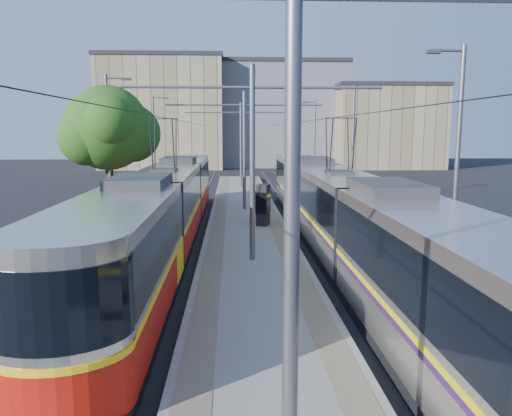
{
  "coord_description": "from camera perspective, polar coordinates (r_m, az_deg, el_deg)",
  "views": [
    {
      "loc": [
        -0.71,
        -9.9,
        5.0
      ],
      "look_at": [
        0.32,
        11.98,
        1.6
      ],
      "focal_mm": 35.0,
      "sensor_mm": 36.0,
      "label": 1
    }
  ],
  "objects": [
    {
      "name": "catenary",
      "position": [
        24.07,
        -1.01,
        7.69
      ],
      "size": [
        9.2,
        70.0,
        7.0
      ],
      "color": "slate",
      "rests_on": "platform"
    },
    {
      "name": "street_lamps",
      "position": [
        30.92,
        -1.38,
        7.3
      ],
      "size": [
        15.18,
        38.22,
        8.0
      ],
      "color": "slate",
      "rests_on": "ground"
    },
    {
      "name": "tree",
      "position": [
        29.24,
        -15.94,
        8.61
      ],
      "size": [
        5.15,
        4.76,
        7.48
      ],
      "color": "#382314",
      "rests_on": "ground"
    },
    {
      "name": "tactile_strip_right",
      "position": [
        27.39,
        1.88,
        -1.05
      ],
      "size": [
        0.7,
        50.0,
        0.01
      ],
      "primitive_type": "cube",
      "color": "gray",
      "rests_on": "platform"
    },
    {
      "name": "tram_right",
      "position": [
        20.66,
        9.39,
        -0.05
      ],
      "size": [
        2.43,
        32.06,
        5.5
      ],
      "color": "black",
      "rests_on": "ground"
    },
    {
      "name": "building_right",
      "position": [
        70.99,
        14.46,
        9.0
      ],
      "size": [
        14.28,
        10.2,
        11.11
      ],
      "color": "tan",
      "rests_on": "ground"
    },
    {
      "name": "shelter",
      "position": [
        24.98,
        0.83,
        0.48
      ],
      "size": [
        0.82,
        1.06,
        2.05
      ],
      "rotation": [
        0.0,
        0.0,
        -0.3
      ],
      "color": "black",
      "rests_on": "platform"
    },
    {
      "name": "platform",
      "position": [
        27.34,
        -1.16,
        -1.4
      ],
      "size": [
        4.0,
        50.0,
        0.3
      ],
      "primitive_type": "cube",
      "color": "gray",
      "rests_on": "ground"
    },
    {
      "name": "ground",
      "position": [
        11.11,
        1.33,
        -17.91
      ],
      "size": [
        160.0,
        160.0,
        0.0
      ],
      "primitive_type": "plane",
      "color": "black",
      "rests_on": "ground"
    },
    {
      "name": "tram_left",
      "position": [
        21.79,
        -10.28,
        -0.0
      ],
      "size": [
        2.43,
        28.63,
        5.5
      ],
      "color": "black",
      "rests_on": "ground"
    },
    {
      "name": "building_left",
      "position": [
        70.55,
        -10.43,
        10.61
      ],
      "size": [
        16.32,
        12.24,
        14.75
      ],
      "color": "tan",
      "rests_on": "ground"
    },
    {
      "name": "building_centre",
      "position": [
        74.23,
        2.54,
        10.55
      ],
      "size": [
        18.36,
        14.28,
        14.48
      ],
      "color": "slate",
      "rests_on": "ground"
    },
    {
      "name": "tactile_strip_left",
      "position": [
        27.31,
        -4.2,
        -1.1
      ],
      "size": [
        0.7,
        50.0,
        0.01
      ],
      "primitive_type": "cube",
      "color": "gray",
      "rests_on": "platform"
    },
    {
      "name": "rails",
      "position": [
        27.36,
        -1.16,
        -1.67
      ],
      "size": [
        8.71,
        70.0,
        0.03
      ],
      "color": "gray",
      "rests_on": "ground"
    }
  ]
}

